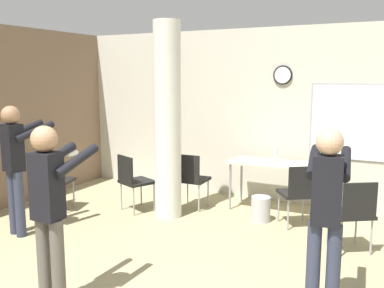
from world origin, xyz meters
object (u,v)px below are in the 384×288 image
(person_playing_side, at_px, (326,207))
(folding_table, at_px, (278,167))
(chair_table_right, at_px, (299,191))
(person_playing_front, at_px, (50,203))
(chair_table_left, at_px, (191,177))
(chair_mid_room, at_px, (353,210))
(chair_by_left_wall, at_px, (52,177))
(chair_near_pillar, at_px, (133,179))
(person_watching_back, at_px, (16,160))
(bottle_on_table, at_px, (276,155))

(person_playing_side, bearing_deg, folding_table, 113.73)
(chair_table_right, bearing_deg, person_playing_front, -115.46)
(chair_table_left, bearing_deg, chair_mid_room, -14.40)
(chair_mid_room, relative_size, person_playing_side, 0.53)
(chair_by_left_wall, bearing_deg, chair_near_pillar, 22.59)
(chair_table_right, xyz_separation_m, chair_near_pillar, (-2.38, -0.45, 0.00))
(chair_table_left, bearing_deg, chair_by_left_wall, -152.11)
(folding_table, height_order, chair_table_left, chair_table_left)
(person_playing_side, bearing_deg, person_playing_front, -155.64)
(chair_near_pillar, height_order, chair_table_left, same)
(chair_table_left, xyz_separation_m, person_playing_front, (0.22, -3.08, 0.45))
(chair_table_left, height_order, person_watching_back, person_watching_back)
(folding_table, height_order, person_playing_front, person_playing_front)
(person_playing_front, bearing_deg, chair_table_left, 94.12)
(chair_near_pillar, bearing_deg, bottle_on_table, 28.29)
(chair_by_left_wall, height_order, chair_mid_room, same)
(bottle_on_table, distance_m, chair_table_right, 0.82)
(chair_mid_room, xyz_separation_m, chair_near_pillar, (-3.14, 0.11, 0.00))
(chair_by_left_wall, relative_size, chair_near_pillar, 1.00)
(bottle_on_table, xyz_separation_m, person_watching_back, (-2.66, -2.48, 0.13))
(chair_by_left_wall, bearing_deg, chair_mid_room, 4.93)
(bottle_on_table, bearing_deg, chair_near_pillar, -151.71)
(bottle_on_table, bearing_deg, chair_mid_room, -42.11)
(bottle_on_table, xyz_separation_m, chair_table_right, (0.49, -0.56, -0.35))
(folding_table, relative_size, chair_table_left, 1.67)
(bottle_on_table, relative_size, person_playing_front, 0.18)
(bottle_on_table, distance_m, chair_mid_room, 1.72)
(chair_near_pillar, height_order, person_playing_side, person_playing_side)
(chair_table_right, xyz_separation_m, chair_table_left, (-1.66, 0.06, 0.00))
(folding_table, relative_size, person_watching_back, 0.87)
(person_playing_front, bearing_deg, bottle_on_table, 75.14)
(person_playing_side, bearing_deg, bottle_on_table, 114.34)
(chair_by_left_wall, height_order, person_playing_front, person_playing_front)
(bottle_on_table, relative_size, chair_table_left, 0.33)
(person_playing_front, bearing_deg, chair_table_right, 64.54)
(chair_by_left_wall, bearing_deg, person_watching_back, -68.42)
(folding_table, distance_m, chair_mid_room, 1.65)
(folding_table, xyz_separation_m, person_watching_back, (-2.71, -2.46, 0.30))
(bottle_on_table, xyz_separation_m, chair_table_left, (-1.17, -0.51, -0.35))
(folding_table, bearing_deg, chair_table_left, -158.00)
(chair_mid_room, height_order, chair_table_left, same)
(bottle_on_table, relative_size, chair_mid_room, 0.33)
(chair_mid_room, xyz_separation_m, person_watching_back, (-3.91, -1.35, 0.47))
(person_watching_back, bearing_deg, chair_near_pillar, 62.12)
(person_watching_back, bearing_deg, chair_mid_room, 19.02)
(chair_by_left_wall, relative_size, chair_table_left, 1.00)
(folding_table, bearing_deg, chair_mid_room, -42.64)
(chair_by_left_wall, relative_size, chair_mid_room, 1.00)
(chair_by_left_wall, bearing_deg, chair_table_right, 14.83)
(chair_near_pillar, bearing_deg, chair_table_right, 10.81)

